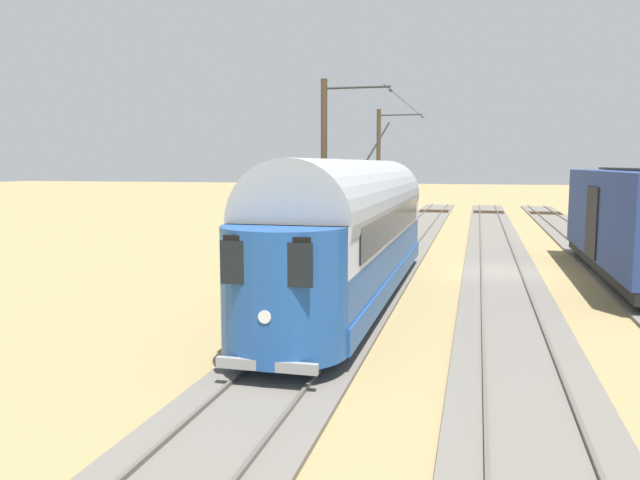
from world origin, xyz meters
The scene contains 10 objects.
ground_plane centered at (0.00, 0.00, 0.00)m, with size 220.00×220.00×0.00m, color #937F51.
track_streetcar_siding centered at (-4.59, -0.31, 0.05)m, with size 2.80×80.00×0.18m.
track_adjacent_siding centered at (0.00, -0.31, 0.05)m, with size 2.80×80.00×0.18m.
track_third_siding centered at (4.59, -0.31, 0.05)m, with size 2.80×80.00×0.18m.
vintage_streetcar centered at (4.59, 5.77, 2.26)m, with size 2.65×16.93×5.71m.
coach_adjacent centered at (-4.59, 0.09, 2.16)m, with size 2.96×12.85×3.85m.
catenary_pole_foreground centered at (7.36, -17.38, 4.07)m, with size 3.07×0.28×7.78m.
catenary_pole_mid_near centered at (7.36, -2.01, 4.07)m, with size 3.07×0.28×7.78m.
overhead_wire_run centered at (4.71, -10.36, 7.24)m, with size 2.87×19.37×0.18m.
switch_stand centered at (-6.32, -8.18, 0.70)m, with size 0.50×0.30×1.24m.
Camera 1 is at (0.95, 24.69, 4.18)m, focal length 35.44 mm.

